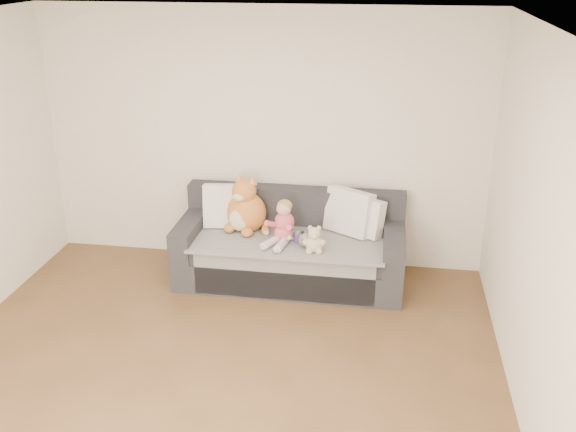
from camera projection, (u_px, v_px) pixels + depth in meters
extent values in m
plane|color=brown|center=(200.00, 406.00, 4.64)|extent=(5.00, 5.00, 0.00)
plane|color=white|center=(175.00, 36.00, 3.64)|extent=(5.00, 5.00, 0.00)
plane|color=silver|center=(262.00, 140.00, 6.42)|extent=(4.50, 0.00, 4.50)
plane|color=silver|center=(553.00, 268.00, 3.82)|extent=(0.00, 5.00, 5.00)
cube|color=#2A2A2F|center=(290.00, 266.00, 6.37)|extent=(2.20, 0.90, 0.30)
cube|color=#2A2A2F|center=(290.00, 247.00, 6.26)|extent=(1.90, 0.80, 0.15)
cube|color=#2A2A2F|center=(296.00, 206.00, 6.50)|extent=(2.20, 0.20, 0.40)
cube|color=#2A2A2F|center=(191.00, 232.00, 6.40)|extent=(0.20, 0.90, 0.30)
cube|color=#2A2A2F|center=(394.00, 245.00, 6.12)|extent=(0.20, 0.90, 0.30)
cube|color=gray|center=(290.00, 240.00, 6.21)|extent=(1.85, 0.88, 0.02)
cube|color=gray|center=(283.00, 280.00, 5.94)|extent=(1.70, 0.02, 0.41)
cube|color=white|center=(227.00, 206.00, 6.41)|extent=(0.50, 0.27, 0.45)
cube|color=white|center=(349.00, 212.00, 6.26)|extent=(0.52, 0.43, 0.45)
cube|color=white|center=(364.00, 216.00, 6.24)|extent=(0.44, 0.38, 0.39)
ellipsoid|color=#DB554D|center=(284.00, 233.00, 6.14)|extent=(0.20, 0.16, 0.16)
ellipsoid|color=#DB554D|center=(284.00, 222.00, 6.10)|extent=(0.19, 0.16, 0.21)
ellipsoid|color=#DBAA8C|center=(284.00, 209.00, 6.04)|extent=(0.14, 0.14, 0.14)
ellipsoid|color=tan|center=(285.00, 206.00, 6.05)|extent=(0.15, 0.15, 0.11)
cylinder|color=#DB554D|center=(273.00, 224.00, 6.10)|extent=(0.15, 0.19, 0.13)
cylinder|color=#DB554D|center=(290.00, 228.00, 6.02)|extent=(0.05, 0.19, 0.13)
ellipsoid|color=#DBAA8C|center=(266.00, 233.00, 6.07)|extent=(0.05, 0.05, 0.05)
ellipsoid|color=#DBAA8C|center=(289.00, 238.00, 5.97)|extent=(0.05, 0.05, 0.05)
cylinder|color=#E5B2C6|center=(271.00, 242.00, 6.04)|extent=(0.17, 0.25, 0.08)
cylinder|color=#E5B2C6|center=(281.00, 245.00, 5.99)|extent=(0.12, 0.26, 0.08)
ellipsoid|color=#DBAA8C|center=(263.00, 248.00, 5.95)|extent=(0.05, 0.08, 0.04)
ellipsoid|color=#DBAA8C|center=(277.00, 250.00, 5.89)|extent=(0.05, 0.08, 0.04)
ellipsoid|color=#CD5D2D|center=(247.00, 213.00, 6.35)|extent=(0.39, 0.33, 0.41)
ellipsoid|color=beige|center=(239.00, 220.00, 6.25)|extent=(0.20, 0.09, 0.23)
ellipsoid|color=#CD5D2D|center=(244.00, 191.00, 6.23)|extent=(0.24, 0.24, 0.24)
ellipsoid|color=beige|center=(238.00, 197.00, 6.16)|extent=(0.11, 0.07, 0.08)
cone|color=#CD5D2D|center=(240.00, 178.00, 6.26)|extent=(0.12, 0.12, 0.08)
cone|color=pink|center=(239.00, 179.00, 6.25)|extent=(0.07, 0.07, 0.05)
cone|color=#CD5D2D|center=(253.00, 180.00, 6.19)|extent=(0.12, 0.12, 0.08)
cone|color=pink|center=(252.00, 181.00, 6.18)|extent=(0.07, 0.07, 0.05)
ellipsoid|color=#CD5D2D|center=(230.00, 228.00, 6.32)|extent=(0.11, 0.14, 0.09)
ellipsoid|color=#CD5D2D|center=(247.00, 232.00, 6.23)|extent=(0.11, 0.14, 0.09)
cylinder|color=#CD5D2D|center=(266.00, 227.00, 6.36)|extent=(0.12, 0.27, 0.09)
ellipsoid|color=tan|center=(314.00, 244.00, 5.91)|extent=(0.17, 0.14, 0.17)
ellipsoid|color=tan|center=(314.00, 233.00, 5.86)|extent=(0.12, 0.12, 0.12)
ellipsoid|color=tan|center=(310.00, 228.00, 5.85)|extent=(0.04, 0.04, 0.04)
ellipsoid|color=tan|center=(319.00, 228.00, 5.84)|extent=(0.04, 0.04, 0.04)
ellipsoid|color=beige|center=(314.00, 237.00, 5.82)|extent=(0.04, 0.04, 0.04)
ellipsoid|color=tan|center=(306.00, 242.00, 5.88)|extent=(0.06, 0.06, 0.06)
ellipsoid|color=tan|center=(322.00, 243.00, 5.87)|extent=(0.06, 0.06, 0.06)
ellipsoid|color=tan|center=(309.00, 251.00, 5.88)|extent=(0.06, 0.06, 0.06)
ellipsoid|color=tan|center=(319.00, 251.00, 5.88)|extent=(0.06, 0.06, 0.06)
ellipsoid|color=white|center=(306.00, 239.00, 6.03)|extent=(0.15, 0.19, 0.14)
ellipsoid|color=white|center=(306.00, 238.00, 5.92)|extent=(0.09, 0.09, 0.09)
ellipsoid|color=black|center=(303.00, 232.00, 5.92)|extent=(0.03, 0.03, 0.03)
ellipsoid|color=black|center=(309.00, 233.00, 5.92)|extent=(0.03, 0.03, 0.03)
cylinder|color=#63399D|center=(297.00, 237.00, 6.11)|extent=(0.07, 0.07, 0.09)
cone|color=green|center=(297.00, 232.00, 6.09)|extent=(0.07, 0.07, 0.04)
cylinder|color=green|center=(292.00, 237.00, 6.11)|extent=(0.02, 0.02, 0.06)
cylinder|color=green|center=(302.00, 237.00, 6.10)|extent=(0.02, 0.02, 0.06)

